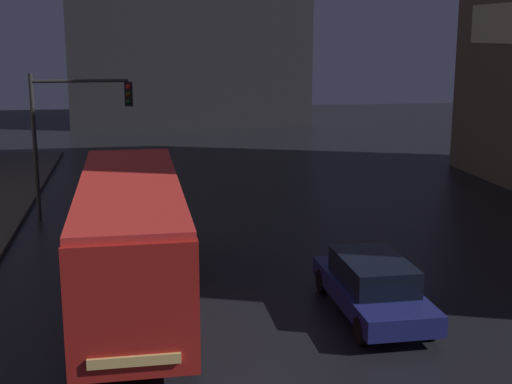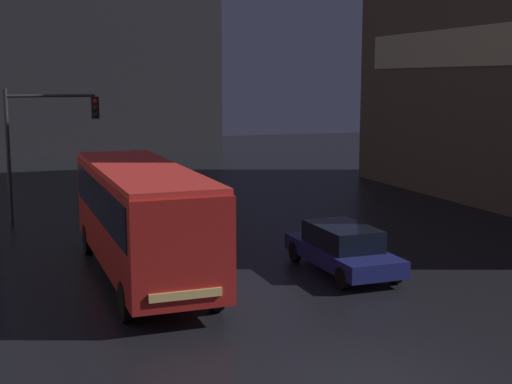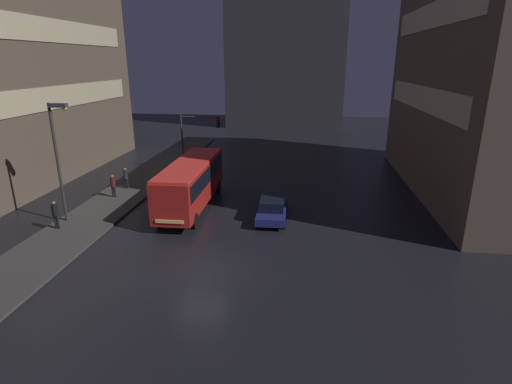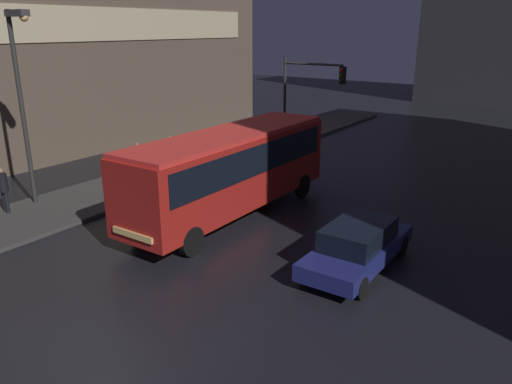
# 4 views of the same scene
# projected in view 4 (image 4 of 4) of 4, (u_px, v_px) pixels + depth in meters

# --- Properties ---
(ground_plane) EXTENTS (120.00, 120.00, 0.00)m
(ground_plane) POSITION_uv_depth(u_px,v_px,m) (98.00, 354.00, 11.36)
(ground_plane) COLOR black
(sidewalk_left) EXTENTS (4.00, 48.00, 0.15)m
(sidewalk_left) POSITION_uv_depth(u_px,v_px,m) (147.00, 180.00, 24.01)
(sidewalk_left) COLOR #3D3A38
(sidewalk_left) RESTS_ON ground
(bus_near) EXTENTS (2.61, 10.16, 3.35)m
(bus_near) POSITION_uv_depth(u_px,v_px,m) (231.00, 165.00, 19.09)
(bus_near) COLOR #AD1E19
(bus_near) RESTS_ON ground
(car_taxi) EXTENTS (1.91, 4.79, 1.45)m
(car_taxi) POSITION_uv_depth(u_px,v_px,m) (358.00, 245.00, 15.24)
(car_taxi) COLOR navy
(car_taxi) RESTS_ON ground
(pedestrian_near) EXTENTS (0.40, 0.40, 1.76)m
(pedestrian_near) POSITION_uv_depth(u_px,v_px,m) (138.00, 157.00, 23.71)
(pedestrian_near) COLOR black
(pedestrian_near) RESTS_ON sidewalk_left
(pedestrian_mid) EXTENTS (0.41, 0.41, 1.80)m
(pedestrian_mid) POSITION_uv_depth(u_px,v_px,m) (3.00, 186.00, 19.29)
(pedestrian_mid) COLOR black
(pedestrian_mid) RESTS_ON sidewalk_left
(pedestrian_far) EXTENTS (0.43, 0.43, 1.71)m
(pedestrian_far) POSITION_uv_depth(u_px,v_px,m) (170.00, 150.00, 25.44)
(pedestrian_far) COLOR black
(pedestrian_far) RESTS_ON sidewalk_left
(traffic_light_main) EXTENTS (3.71, 0.35, 5.51)m
(traffic_light_main) POSITION_uv_depth(u_px,v_px,m) (306.00, 91.00, 27.11)
(traffic_light_main) COLOR #2D2D2D
(traffic_light_main) RESTS_ON ground
(street_lamp_sidewalk) EXTENTS (1.25, 0.36, 7.57)m
(street_lamp_sidewalk) POSITION_uv_depth(u_px,v_px,m) (21.00, 80.00, 19.08)
(street_lamp_sidewalk) COLOR #2D2D2D
(street_lamp_sidewalk) RESTS_ON sidewalk_left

